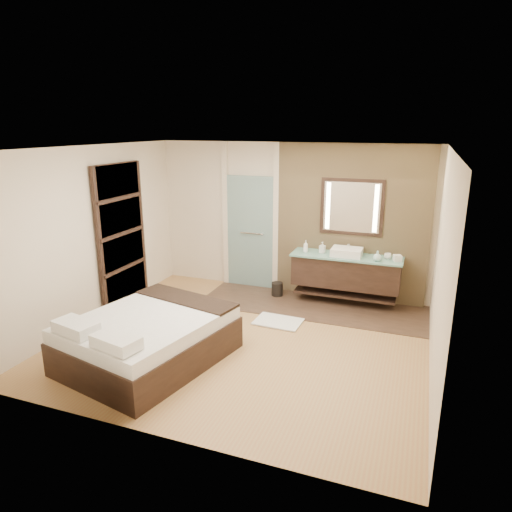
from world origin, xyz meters
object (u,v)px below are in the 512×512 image
at_px(vanity, 346,271).
at_px(waste_bin, 277,289).
at_px(bed, 148,338).
at_px(mirror_unit, 352,207).

xyz_separation_m(vanity, waste_bin, (-1.20, -0.07, -0.45)).
relative_size(vanity, bed, 0.81).
distance_m(vanity, waste_bin, 1.28).
bearing_deg(bed, waste_bin, 85.67).
bearing_deg(vanity, waste_bin, -176.76).
height_order(mirror_unit, waste_bin, mirror_unit).
xyz_separation_m(mirror_unit, bed, (-2.06, -3.13, -1.33)).
relative_size(mirror_unit, waste_bin, 4.19).
bearing_deg(mirror_unit, waste_bin, -165.67).
height_order(mirror_unit, bed, mirror_unit).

